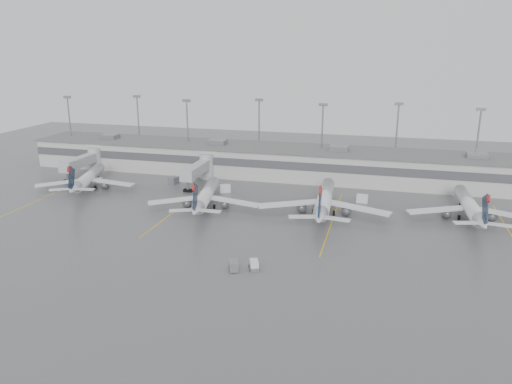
% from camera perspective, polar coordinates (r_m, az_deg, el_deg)
% --- Properties ---
extents(ground, '(260.00, 260.00, 0.00)m').
position_cam_1_polar(ground, '(89.32, -4.38, -7.30)').
color(ground, '#4B4B4D').
rests_on(ground, ground).
extents(terminal, '(152.00, 17.00, 9.45)m').
position_cam_1_polar(terminal, '(141.37, 3.30, 3.49)').
color(terminal, '#B0B0AB').
rests_on(terminal, ground).
extents(light_masts, '(142.40, 8.00, 20.60)m').
position_cam_1_polar(light_masts, '(145.38, 3.82, 7.00)').
color(light_masts, gray).
rests_on(light_masts, ground).
extents(jet_bridge_left, '(4.00, 17.20, 7.00)m').
position_cam_1_polar(jet_bridge_left, '(151.57, -18.75, 3.40)').
color(jet_bridge_left, '#A3A6A8').
rests_on(jet_bridge_left, ground).
extents(jet_bridge_right, '(4.00, 17.20, 7.00)m').
position_cam_1_polar(jet_bridge_right, '(135.61, -6.28, 2.72)').
color(jet_bridge_right, '#A3A6A8').
rests_on(jet_bridge_right, ground).
extents(stand_markings, '(105.25, 40.00, 0.01)m').
position_cam_1_polar(stand_markings, '(110.68, -0.31, -2.46)').
color(stand_markings, '#E9B50D').
rests_on(stand_markings, ground).
extents(jet_far_left, '(24.28, 27.63, 9.19)m').
position_cam_1_polar(jet_far_left, '(135.69, -18.72, 1.50)').
color(jet_far_left, silver).
rests_on(jet_far_left, ground).
extents(jet_mid_left, '(25.45, 28.78, 9.38)m').
position_cam_1_polar(jet_mid_left, '(114.10, -5.78, -0.42)').
color(jet_mid_left, silver).
rests_on(jet_mid_left, ground).
extents(jet_mid_right, '(28.97, 32.54, 10.52)m').
position_cam_1_polar(jet_mid_right, '(110.28, 7.80, -0.90)').
color(jet_mid_right, silver).
rests_on(jet_mid_right, ground).
extents(jet_far_right, '(26.61, 29.88, 9.66)m').
position_cam_1_polar(jet_far_right, '(115.22, 23.28, -1.51)').
color(jet_far_right, silver).
rests_on(jet_far_right, ground).
extents(baggage_tug, '(2.37, 2.89, 1.61)m').
position_cam_1_polar(baggage_tug, '(83.84, -0.22, -8.44)').
color(baggage_tug, silver).
rests_on(baggage_tug, ground).
extents(baggage_cart, '(2.32, 2.92, 1.64)m').
position_cam_1_polar(baggage_cart, '(83.52, -2.58, -8.38)').
color(baggage_cart, slate).
rests_on(baggage_cart, ground).
extents(gse_uld_a, '(2.31, 1.62, 1.57)m').
position_cam_1_polar(gse_uld_a, '(140.78, -17.63, 1.25)').
color(gse_uld_a, silver).
rests_on(gse_uld_a, ground).
extents(gse_uld_b, '(3.13, 2.70, 1.87)m').
position_cam_1_polar(gse_uld_b, '(126.53, -3.56, 0.40)').
color(gse_uld_b, silver).
rests_on(gse_uld_b, ground).
extents(gse_uld_c, '(2.69, 1.86, 1.85)m').
position_cam_1_polar(gse_uld_c, '(120.73, 12.05, -0.74)').
color(gse_uld_c, silver).
rests_on(gse_uld_c, ground).
extents(gse_loader, '(2.25, 3.14, 1.80)m').
position_cam_1_polar(gse_loader, '(135.81, -9.38, 1.32)').
color(gse_loader, slate).
rests_on(gse_loader, ground).
extents(cone_a, '(0.39, 0.39, 0.63)m').
position_cam_1_polar(cone_a, '(140.81, -16.20, 1.18)').
color(cone_a, orange).
rests_on(cone_a, ground).
extents(cone_b, '(0.38, 0.38, 0.60)m').
position_cam_1_polar(cone_b, '(126.50, -5.16, 0.06)').
color(cone_b, orange).
rests_on(cone_b, ground).
extents(cone_c, '(0.43, 0.43, 0.69)m').
position_cam_1_polar(cone_c, '(113.88, 8.62, -1.92)').
color(cone_c, orange).
rests_on(cone_c, ground).
extents(cone_d, '(0.39, 0.39, 0.63)m').
position_cam_1_polar(cone_d, '(121.88, 22.62, -1.82)').
color(cone_d, orange).
rests_on(cone_d, ground).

